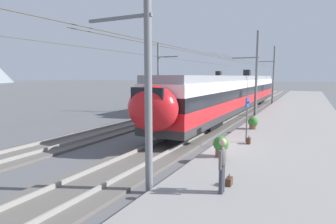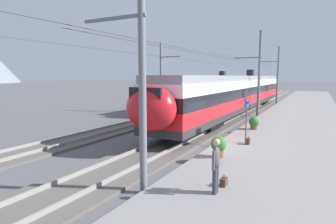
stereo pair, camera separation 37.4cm
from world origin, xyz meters
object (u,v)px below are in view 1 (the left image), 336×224
Objects in this scene: train_far_track at (208,88)px; catenary_mast_far_side at (160,76)px; catenary_mast_mid at (255,73)px; platform_sign at (247,110)px; handbag_beside_passenger at (229,181)px; handbag_near_sign at (249,141)px; train_near_platform at (235,92)px; potted_plant_by_shelter at (253,122)px; catenary_mast_east at (272,74)px; catenary_mast_west at (144,71)px; potted_plant_platform_edge at (221,145)px; passenger_walking at (222,163)px.

train_far_track is 0.69× the size of catenary_mast_far_side.
catenary_mast_mid is 17.17× the size of platform_sign.
handbag_near_sign reaches higher than handbag_beside_passenger.
catenary_mast_far_side is 91.38× the size of handbag_near_sign.
train_near_platform reaches higher than platform_sign.
catenary_mast_mid is 107.26× the size of handbag_beside_passenger.
handbag_near_sign is 4.39m from potted_plant_by_shelter.
catenary_mast_mid is at bearing -113.15° from train_near_platform.
catenary_mast_east is 25.89m from handbag_near_sign.
handbag_beside_passenger is (1.16, -2.49, -3.55)m from catenary_mast_west.
potted_plant_platform_edge is (-24.10, -8.89, -1.42)m from train_far_track.
potted_plant_by_shelter reaches higher than handbag_beside_passenger.
catenary_mast_mid reaches higher than potted_plant_by_shelter.
handbag_beside_passenger is at bearing -4.20° from passenger_walking.
potted_plant_by_shelter is at bearing 5.26° from platform_sign.
handbag_near_sign is at bearing -172.61° from potted_plant_by_shelter.
passenger_walking is (-27.81, -10.00, -1.00)m from train_far_track.
catenary_mast_far_side is 18.16m from potted_plant_platform_edge.
catenary_mast_west reaches higher than train_near_platform.
catenary_mast_mid is at bearing 9.90° from potted_plant_by_shelter.
catenary_mast_east reaches higher than catenary_mast_west.
platform_sign is (-20.84, -9.32, -0.20)m from train_far_track.
platform_sign is at bearing 6.61° from handbag_beside_passenger.
potted_plant_by_shelter is at bearing -151.95° from train_far_track.
platform_sign is at bearing -171.66° from catenary_mast_mid.
catenary_mast_east is at bearing -59.71° from train_far_track.
catenary_mast_mid is at bearing -139.59° from train_far_track.
passenger_walking is at bearing -172.68° from catenary_mast_mid.
potted_plant_platform_edge is (3.72, 1.12, -0.42)m from passenger_walking.
handbag_beside_passenger is 0.47× the size of potted_plant_by_shelter.
train_far_track is at bearing 34.78° from train_near_platform.
potted_plant_platform_edge reaches higher than potted_plant_by_shelter.
train_near_platform is 0.83× the size of catenary_mast_far_side.
train_far_track is at bearing 24.11° from platform_sign.
catenary_mast_mid is at bearing 4.94° from potted_plant_platform_edge.
handbag_beside_passenger is at bearing -173.92° from potted_plant_by_shelter.
passenger_walking is 2.06× the size of potted_plant_by_shelter.
train_near_platform is 9.50m from potted_plant_by_shelter.
train_near_platform is at bearing 170.97° from catenary_mast_east.
catenary_mast_east reaches higher than potted_plant_by_shelter.
potted_plant_by_shelter is at bearing -0.51° from potted_plant_platform_edge.
handbag_near_sign is (-12.25, -1.94, -3.66)m from catenary_mast_mid.
platform_sign reaches higher than potted_plant_platform_edge.
handbag_beside_passenger is 3.27m from potted_plant_platform_edge.
train_near_platform is 1.20× the size of train_far_track.
catenary_mast_mid is 50.04× the size of potted_plant_by_shelter.
handbag_beside_passenger is 6.01m from handbag_near_sign.
catenary_mast_east is at bearing 3.97° from platform_sign.
potted_plant_by_shelter is at bearing -158.98° from train_near_platform.
catenary_mast_far_side is 44.69× the size of potted_plant_platform_edge.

